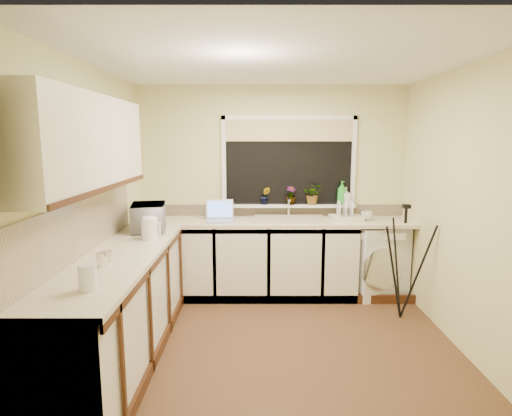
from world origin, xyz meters
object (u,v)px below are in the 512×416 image
object	(u,v)px
steel_jar	(102,260)
plant_b	(265,196)
soap_bottle_green	(342,193)
washing_machine	(375,259)
dish_rack	(346,218)
cup_back	(367,216)
plant_d	(313,194)
plant_c	(291,195)
cup_left	(108,256)
soap_bottle_clear	(346,196)
glass_jug	(88,277)
tripod	(403,262)
microwave	(149,217)
laptop	(220,215)
kettle	(150,229)

from	to	relation	value
steel_jar	plant_b	distance (m)	2.38
soap_bottle_green	washing_machine	bearing A→B (deg)	-23.36
dish_rack	cup_back	xyz separation A→B (m)	(0.24, 0.01, 0.03)
washing_machine	plant_d	size ratio (longest dim) A/B	3.42
plant_c	cup_left	size ratio (longest dim) A/B	2.54
plant_c	soap_bottle_clear	world-z (taller)	plant_c
plant_b	soap_bottle_clear	world-z (taller)	plant_b
washing_machine	cup_left	bearing A→B (deg)	-163.12
steel_jar	glass_jug	bearing A→B (deg)	-79.87
tripod	soap_bottle_green	distance (m)	1.14
steel_jar	cup_left	world-z (taller)	steel_jar
tripod	soap_bottle_clear	xyz separation A→B (m)	(-0.42, 0.85, 0.56)
plant_c	plant_d	bearing A→B (deg)	1.21
microwave	soap_bottle_green	world-z (taller)	soap_bottle_green
steel_jar	microwave	size ratio (longest dim) A/B	0.22
plant_b	steel_jar	bearing A→B (deg)	-121.67
laptop	microwave	distance (m)	0.86
washing_machine	steel_jar	xyz separation A→B (m)	(-2.54, -1.83, 0.54)
cup_back	cup_left	xyz separation A→B (m)	(-2.42, -1.67, -0.01)
laptop	microwave	xyz separation A→B (m)	(-0.69, -0.51, 0.07)
soap_bottle_green	tripod	bearing A→B (deg)	-61.02
glass_jug	kettle	bearing A→B (deg)	87.60
steel_jar	plant_d	xyz separation A→B (m)	(1.82, 2.02, 0.22)
plant_b	soap_bottle_green	world-z (taller)	soap_bottle_green
dish_rack	cup_left	xyz separation A→B (m)	(-2.18, -1.66, 0.01)
plant_b	plant_c	xyz separation A→B (m)	(0.31, -0.00, 0.01)
soap_bottle_clear	cup_back	xyz separation A→B (m)	(0.21, -0.19, -0.20)
soap_bottle_green	cup_left	xyz separation A→B (m)	(-2.16, -1.86, -0.25)
soap_bottle_green	cup_left	distance (m)	2.86
washing_machine	plant_d	distance (m)	1.06
microwave	cup_left	world-z (taller)	microwave
washing_machine	glass_jug	xyz separation A→B (m)	(-2.45, -2.32, 0.56)
glass_jug	plant_d	xyz separation A→B (m)	(1.73, 2.51, 0.19)
kettle	dish_rack	bearing A→B (deg)	24.80
cup_back	plant_d	bearing A→B (deg)	159.92
laptop	cup_left	bearing A→B (deg)	-120.28
tripod	laptop	bearing A→B (deg)	-174.00
washing_machine	cup_back	bearing A→B (deg)	176.80
tripod	plant_d	world-z (taller)	plant_d
dish_rack	laptop	bearing A→B (deg)	176.01
microwave	soap_bottle_clear	distance (m)	2.30
glass_jug	microwave	distance (m)	1.75
washing_machine	dish_rack	bearing A→B (deg)	169.55
kettle	washing_machine	bearing A→B (deg)	22.23
kettle	soap_bottle_clear	distance (m)	2.36
plant_b	soap_bottle_clear	bearing A→B (deg)	-1.30
plant_d	soap_bottle_green	world-z (taller)	soap_bottle_green
cup_back	tripod	bearing A→B (deg)	-71.80
microwave	cup_back	bearing A→B (deg)	-88.71
laptop	kettle	xyz separation A→B (m)	(-0.58, -0.92, 0.04)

